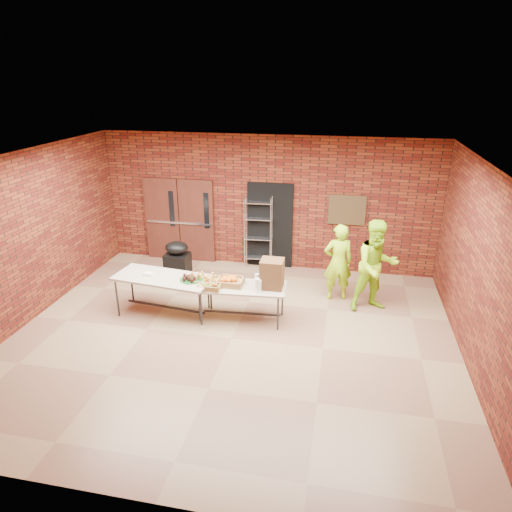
{
  "coord_description": "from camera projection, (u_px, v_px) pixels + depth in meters",
  "views": [
    {
      "loc": [
        1.84,
        -6.9,
        4.52
      ],
      "look_at": [
        0.17,
        1.4,
        1.08
      ],
      "focal_mm": 32.0,
      "sensor_mm": 36.0,
      "label": 1
    }
  ],
  "objects": [
    {
      "name": "double_doors",
      "position": [
        180.0,
        220.0,
        11.44
      ],
      "size": [
        1.78,
        0.12,
        2.1
      ],
      "color": "#4C1F15",
      "rests_on": "room"
    },
    {
      "name": "table_right",
      "position": [
        241.0,
        289.0,
        8.75
      ],
      "size": [
        1.75,
        0.83,
        0.7
      ],
      "rotation": [
        0.0,
        0.0,
        0.07
      ],
      "color": "tan",
      "rests_on": "room"
    },
    {
      "name": "napkin_box",
      "position": [
        148.0,
        274.0,
        8.95
      ],
      "size": [
        0.18,
        0.12,
        0.06
      ],
      "primitive_type": "cube",
      "color": "white",
      "rests_on": "table_left"
    },
    {
      "name": "cup_stack_back",
      "position": [
        257.0,
        280.0,
        8.7
      ],
      "size": [
        0.08,
        0.08,
        0.25
      ],
      "primitive_type": "cylinder",
      "color": "white",
      "rests_on": "table_right"
    },
    {
      "name": "bronze_plaque",
      "position": [
        347.0,
        210.0,
        10.51
      ],
      "size": [
        0.85,
        0.04,
        0.7
      ],
      "primitive_type": "cube",
      "color": "#432E1B",
      "rests_on": "room"
    },
    {
      "name": "cup_stack_front",
      "position": [
        259.0,
        285.0,
        8.5
      ],
      "size": [
        0.08,
        0.08,
        0.23
      ],
      "primitive_type": "cylinder",
      "color": "white",
      "rests_on": "table_right"
    },
    {
      "name": "volunteer_woman",
      "position": [
        338.0,
        262.0,
        9.47
      ],
      "size": [
        0.69,
        0.54,
        1.67
      ],
      "primitive_type": "imported",
      "rotation": [
        0.0,
        0.0,
        3.4
      ],
      "color": "#9FDB18",
      "rests_on": "room"
    },
    {
      "name": "coffee_dispenser",
      "position": [
        272.0,
        274.0,
        8.58
      ],
      "size": [
        0.43,
        0.38,
        0.56
      ],
      "primitive_type": "cube",
      "color": "#56351D",
      "rests_on": "table_right"
    },
    {
      "name": "basket_apples",
      "position": [
        210.0,
        286.0,
        8.61
      ],
      "size": [
        0.42,
        0.32,
        0.13
      ],
      "color": "olive",
      "rests_on": "table_right"
    },
    {
      "name": "room",
      "position": [
        230.0,
        257.0,
        7.7
      ],
      "size": [
        8.08,
        7.08,
        3.28
      ],
      "color": "#8D654C",
      "rests_on": "ground"
    },
    {
      "name": "basket_oranges",
      "position": [
        230.0,
        282.0,
        8.76
      ],
      "size": [
        0.49,
        0.38,
        0.15
      ],
      "color": "olive",
      "rests_on": "table_right"
    },
    {
      "name": "muffin_tray",
      "position": [
        191.0,
        278.0,
        8.75
      ],
      "size": [
        0.44,
        0.44,
        0.11
      ],
      "color": "#15521F",
      "rests_on": "table_left"
    },
    {
      "name": "table_left",
      "position": [
        163.0,
        280.0,
        8.93
      ],
      "size": [
        2.01,
        1.03,
        0.79
      ],
      "rotation": [
        0.0,
        0.0,
        -0.12
      ],
      "color": "tan",
      "rests_on": "room"
    },
    {
      "name": "dark_doorway",
      "position": [
        270.0,
        226.0,
        11.04
      ],
      "size": [
        1.1,
        0.06,
        2.1
      ],
      "primitive_type": "cube",
      "color": "black",
      "rests_on": "room"
    },
    {
      "name": "wire_rack",
      "position": [
        258.0,
        233.0,
        11.01
      ],
      "size": [
        0.67,
        0.26,
        1.79
      ],
      "primitive_type": null,
      "rotation": [
        0.0,
        0.0,
        0.07
      ],
      "color": "#B6B7BD",
      "rests_on": "room"
    },
    {
      "name": "volunteer_man",
      "position": [
        376.0,
        266.0,
        9.0
      ],
      "size": [
        1.12,
        1.01,
        1.89
      ],
      "primitive_type": "imported",
      "rotation": [
        0.0,
        0.0,
        0.38
      ],
      "color": "#9FDB18",
      "rests_on": "room"
    },
    {
      "name": "covered_grill",
      "position": [
        178.0,
        262.0,
        10.41
      ],
      "size": [
        0.55,
        0.46,
        0.97
      ],
      "rotation": [
        0.0,
        0.0,
        -0.03
      ],
      "color": "black",
      "rests_on": "room"
    },
    {
      "name": "basket_bananas",
      "position": [
        207.0,
        281.0,
        8.78
      ],
      "size": [
        0.47,
        0.37,
        0.15
      ],
      "color": "olive",
      "rests_on": "table_right"
    },
    {
      "name": "cup_stack_mid",
      "position": [
        257.0,
        285.0,
        8.45
      ],
      "size": [
        0.09,
        0.09,
        0.27
      ],
      "primitive_type": "cylinder",
      "color": "white",
      "rests_on": "table_right"
    }
  ]
}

